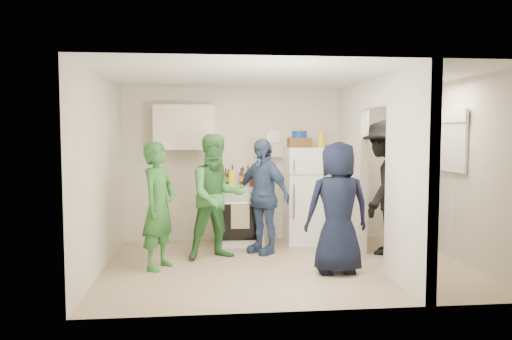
{
  "coord_description": "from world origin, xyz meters",
  "views": [
    {
      "loc": [
        -1.08,
        -6.45,
        1.77
      ],
      "look_at": [
        -0.38,
        0.4,
        1.25
      ],
      "focal_mm": 35.0,
      "sensor_mm": 36.0,
      "label": 1
    }
  ],
  "objects_px": {
    "person_denim": "(262,196)",
    "person_nook": "(385,187)",
    "yellow_cup_stack_top": "(321,140)",
    "person_green_left": "(159,206)",
    "wicker_basket": "(299,143)",
    "blue_bowl": "(299,135)",
    "stove": "(239,215)",
    "fridge": "(306,195)",
    "person_navy": "(338,208)",
    "person_green_center": "(217,197)"
  },
  "relations": [
    {
      "from": "person_denim",
      "to": "person_nook",
      "type": "bearing_deg",
      "value": 42.47
    },
    {
      "from": "yellow_cup_stack_top",
      "to": "person_nook",
      "type": "bearing_deg",
      "value": -41.84
    },
    {
      "from": "person_green_left",
      "to": "person_nook",
      "type": "xyz_separation_m",
      "value": [
        3.21,
        0.5,
        0.15
      ]
    },
    {
      "from": "person_denim",
      "to": "wicker_basket",
      "type": "bearing_deg",
      "value": 93.25
    },
    {
      "from": "blue_bowl",
      "to": "wicker_basket",
      "type": "bearing_deg",
      "value": 0.0
    },
    {
      "from": "wicker_basket",
      "to": "person_green_left",
      "type": "bearing_deg",
      "value": -147.23
    },
    {
      "from": "stove",
      "to": "blue_bowl",
      "type": "xyz_separation_m",
      "value": [
        0.97,
        0.02,
        1.27
      ]
    },
    {
      "from": "stove",
      "to": "person_denim",
      "type": "distance_m",
      "value": 0.79
    },
    {
      "from": "person_green_left",
      "to": "person_nook",
      "type": "distance_m",
      "value": 3.25
    },
    {
      "from": "fridge",
      "to": "person_denim",
      "type": "relative_size",
      "value": 0.91
    },
    {
      "from": "person_green_left",
      "to": "person_navy",
      "type": "bearing_deg",
      "value": -75.86
    },
    {
      "from": "fridge",
      "to": "person_green_center",
      "type": "distance_m",
      "value": 1.67
    },
    {
      "from": "stove",
      "to": "wicker_basket",
      "type": "xyz_separation_m",
      "value": [
        0.97,
        0.02,
        1.14
      ]
    },
    {
      "from": "wicker_basket",
      "to": "blue_bowl",
      "type": "height_order",
      "value": "blue_bowl"
    },
    {
      "from": "wicker_basket",
      "to": "person_green_left",
      "type": "relative_size",
      "value": 0.21
    },
    {
      "from": "fridge",
      "to": "wicker_basket",
      "type": "xyz_separation_m",
      "value": [
        -0.1,
        0.05,
        0.84
      ]
    },
    {
      "from": "yellow_cup_stack_top",
      "to": "person_nook",
      "type": "distance_m",
      "value": 1.26
    },
    {
      "from": "person_green_center",
      "to": "person_nook",
      "type": "distance_m",
      "value": 2.44
    },
    {
      "from": "yellow_cup_stack_top",
      "to": "person_navy",
      "type": "height_order",
      "value": "yellow_cup_stack_top"
    },
    {
      "from": "blue_bowl",
      "to": "person_green_left",
      "type": "distance_m",
      "value": 2.66
    },
    {
      "from": "person_nook",
      "to": "person_green_center",
      "type": "bearing_deg",
      "value": -55.96
    },
    {
      "from": "person_nook",
      "to": "person_navy",
      "type": "bearing_deg",
      "value": -12.14
    },
    {
      "from": "stove",
      "to": "person_nook",
      "type": "relative_size",
      "value": 0.48
    },
    {
      "from": "person_denim",
      "to": "person_nook",
      "type": "relative_size",
      "value": 0.86
    },
    {
      "from": "person_denim",
      "to": "person_green_center",
      "type": "bearing_deg",
      "value": -110.0
    },
    {
      "from": "wicker_basket",
      "to": "person_navy",
      "type": "height_order",
      "value": "wicker_basket"
    },
    {
      "from": "person_denim",
      "to": "blue_bowl",
      "type": "bearing_deg",
      "value": 93.25
    },
    {
      "from": "person_green_left",
      "to": "person_green_center",
      "type": "height_order",
      "value": "person_green_center"
    },
    {
      "from": "person_denim",
      "to": "person_nook",
      "type": "distance_m",
      "value": 1.79
    },
    {
      "from": "person_green_left",
      "to": "person_navy",
      "type": "height_order",
      "value": "person_navy"
    },
    {
      "from": "fridge",
      "to": "person_navy",
      "type": "xyz_separation_m",
      "value": [
        0.05,
        -1.75,
        0.06
      ]
    },
    {
      "from": "yellow_cup_stack_top",
      "to": "blue_bowl",
      "type": "bearing_deg",
      "value": 154.89
    },
    {
      "from": "stove",
      "to": "wicker_basket",
      "type": "bearing_deg",
      "value": 1.18
    },
    {
      "from": "person_green_center",
      "to": "person_denim",
      "type": "distance_m",
      "value": 0.72
    },
    {
      "from": "stove",
      "to": "person_navy",
      "type": "distance_m",
      "value": 2.14
    },
    {
      "from": "person_green_left",
      "to": "person_nook",
      "type": "bearing_deg",
      "value": -55.64
    },
    {
      "from": "stove",
      "to": "wicker_basket",
      "type": "height_order",
      "value": "wicker_basket"
    },
    {
      "from": "stove",
      "to": "person_nook",
      "type": "bearing_deg",
      "value": -21.85
    },
    {
      "from": "fridge",
      "to": "yellow_cup_stack_top",
      "type": "height_order",
      "value": "yellow_cup_stack_top"
    },
    {
      "from": "blue_bowl",
      "to": "fridge",
      "type": "bearing_deg",
      "value": -26.57
    },
    {
      "from": "blue_bowl",
      "to": "person_green_center",
      "type": "distance_m",
      "value": 1.83
    },
    {
      "from": "yellow_cup_stack_top",
      "to": "person_navy",
      "type": "relative_size",
      "value": 0.15
    },
    {
      "from": "person_nook",
      "to": "wicker_basket",
      "type": "bearing_deg",
      "value": -94.62
    },
    {
      "from": "stove",
      "to": "yellow_cup_stack_top",
      "type": "distance_m",
      "value": 1.76
    },
    {
      "from": "blue_bowl",
      "to": "stove",
      "type": "bearing_deg",
      "value": -178.82
    },
    {
      "from": "stove",
      "to": "person_green_left",
      "type": "height_order",
      "value": "person_green_left"
    },
    {
      "from": "yellow_cup_stack_top",
      "to": "person_green_center",
      "type": "distance_m",
      "value": 1.98
    },
    {
      "from": "blue_bowl",
      "to": "person_green_center",
      "type": "bearing_deg",
      "value": -146.17
    },
    {
      "from": "stove",
      "to": "fridge",
      "type": "bearing_deg",
      "value": -1.6
    },
    {
      "from": "stove",
      "to": "person_green_center",
      "type": "distance_m",
      "value": 1.03
    }
  ]
}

